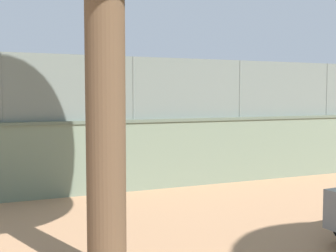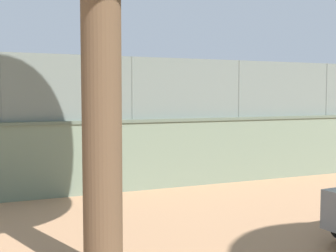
% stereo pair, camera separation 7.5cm
% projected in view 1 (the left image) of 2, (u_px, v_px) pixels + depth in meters
% --- Properties ---
extents(ground_plane, '(260.00, 260.00, 0.00)m').
position_uv_depth(ground_plane, '(103.00, 140.00, 24.12)').
color(ground_plane, tan).
extents(perimeter_wall, '(32.50, 0.74, 1.83)m').
position_uv_depth(perimeter_wall, '(239.00, 149.00, 12.57)').
color(perimeter_wall, slate).
rests_on(perimeter_wall, ground_plane).
extents(fence_panel_on_wall, '(31.92, 0.36, 1.61)m').
position_uv_depth(fence_panel_on_wall, '(240.00, 89.00, 12.45)').
color(fence_panel_on_wall, slate).
rests_on(fence_panel_on_wall, perimeter_wall).
extents(player_at_service_line, '(1.01, 0.93, 1.73)m').
position_uv_depth(player_at_service_line, '(167.00, 121.00, 24.60)').
color(player_at_service_line, '#591919').
rests_on(player_at_service_line, ground_plane).
extents(player_near_wall_returning, '(1.12, 0.69, 1.53)m').
position_uv_depth(player_near_wall_returning, '(98.00, 135.00, 16.96)').
color(player_near_wall_returning, '#591919').
rests_on(player_near_wall_returning, ground_plane).
extents(sports_ball, '(0.17, 0.17, 0.17)m').
position_uv_depth(sports_ball, '(171.00, 142.00, 22.34)').
color(sports_ball, white).
rests_on(sports_ball, ground_plane).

